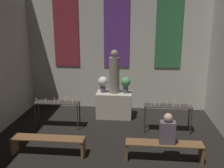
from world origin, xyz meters
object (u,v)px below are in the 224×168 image
(statue, at_px, (114,73))
(flower_vase_left, at_px, (103,83))
(flower_vase_right, at_px, (126,83))
(candle_rack_left, at_px, (57,106))
(pew_back_right, at_px, (164,148))
(candle_rack_right, at_px, (168,109))
(person_seated, at_px, (167,130))
(altar, at_px, (114,105))
(pew_back_left, at_px, (48,142))

(statue, distance_m, flower_vase_left, 0.52)
(flower_vase_right, xyz_separation_m, candle_rack_left, (-2.08, -1.04, -0.50))
(statue, bearing_deg, pew_back_right, -61.90)
(statue, distance_m, pew_back_right, 3.27)
(flower_vase_right, bearing_deg, candle_rack_right, -38.54)
(flower_vase_right, bearing_deg, flower_vase_left, 180.00)
(statue, xyz_separation_m, flower_vase_right, (0.39, 0.00, -0.34))
(candle_rack_right, relative_size, person_seated, 1.87)
(statue, relative_size, pew_back_right, 0.80)
(altar, height_order, flower_vase_right, flower_vase_right)
(flower_vase_left, bearing_deg, candle_rack_left, -141.18)
(altar, xyz_separation_m, statue, (0.00, 0.00, 1.11))
(altar, xyz_separation_m, flower_vase_left, (-0.39, 0.00, 0.78))
(flower_vase_left, height_order, candle_rack_left, flower_vase_left)
(pew_back_right, bearing_deg, person_seated, -0.00)
(candle_rack_left, relative_size, person_seated, 1.87)
(altar, distance_m, candle_rack_left, 2.00)
(statue, relative_size, candle_rack_right, 1.05)
(altar, relative_size, statue, 0.82)
(candle_rack_left, distance_m, pew_back_left, 1.70)
(candle_rack_right, height_order, person_seated, person_seated)
(statue, xyz_separation_m, candle_rack_right, (1.70, -1.04, -0.84))
(candle_rack_right, distance_m, pew_back_right, 1.70)
(candle_rack_right, bearing_deg, altar, 148.46)
(altar, relative_size, flower_vase_left, 2.17)
(pew_back_left, bearing_deg, flower_vase_right, 55.81)
(statue, xyz_separation_m, person_seated, (1.49, -2.68, -0.76))
(flower_vase_left, height_order, flower_vase_right, same)
(altar, bearing_deg, pew_back_left, -118.10)
(candle_rack_right, height_order, pew_back_right, candle_rack_right)
(flower_vase_left, relative_size, candle_rack_right, 0.39)
(statue, height_order, pew_back_right, statue)
(candle_rack_left, bearing_deg, flower_vase_left, 38.82)
(pew_back_right, bearing_deg, candle_rack_left, 152.28)
(pew_back_left, relative_size, pew_back_right, 1.00)
(altar, bearing_deg, person_seated, -60.91)
(statue, xyz_separation_m, flower_vase_left, (-0.39, 0.00, -0.34))
(pew_back_right, bearing_deg, statue, 118.10)
(altar, xyz_separation_m, candle_rack_left, (-1.69, -1.04, 0.28))
(statue, distance_m, person_seated, 3.16)
(flower_vase_right, xyz_separation_m, pew_back_left, (-1.82, -2.68, -0.88))
(flower_vase_left, xyz_separation_m, pew_back_right, (1.82, -2.68, -0.88))
(altar, height_order, candle_rack_right, candle_rack_right)
(altar, relative_size, candle_rack_right, 0.85)
(statue, height_order, pew_back_left, statue)
(statue, bearing_deg, flower_vase_right, 0.00)
(candle_rack_left, height_order, pew_back_left, candle_rack_left)
(altar, bearing_deg, flower_vase_right, 0.00)
(altar, relative_size, pew_back_left, 0.65)
(candle_rack_right, bearing_deg, flower_vase_left, 153.47)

